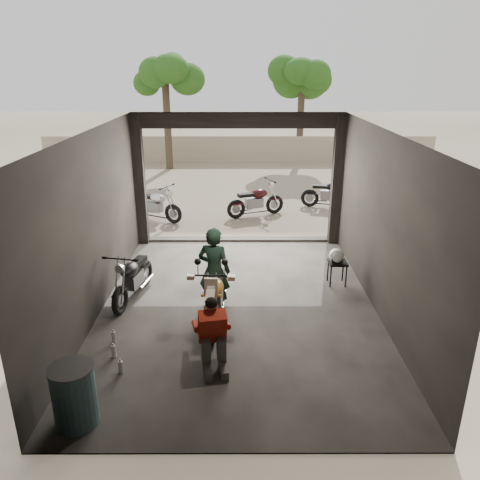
{
  "coord_description": "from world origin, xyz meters",
  "views": [
    {
      "loc": [
        0.01,
        -7.68,
        4.2
      ],
      "look_at": [
        0.03,
        0.6,
        1.11
      ],
      "focal_mm": 35.0,
      "sensor_mm": 36.0,
      "label": 1
    }
  ],
  "objects_px": {
    "outside_bike_c": "(330,191)",
    "stool": "(338,265)",
    "main_bike": "(215,292)",
    "oil_drum": "(75,397)",
    "rider": "(214,271)",
    "mechanic": "(213,338)",
    "outside_bike_a": "(155,202)",
    "sign_post": "(367,159)",
    "left_bike": "(132,274)",
    "outside_bike_b": "(256,199)",
    "helmet": "(336,256)"
  },
  "relations": [
    {
      "from": "outside_bike_a",
      "to": "sign_post",
      "type": "bearing_deg",
      "value": -65.96
    },
    {
      "from": "outside_bike_a",
      "to": "helmet",
      "type": "relative_size",
      "value": 4.93
    },
    {
      "from": "outside_bike_a",
      "to": "outside_bike_c",
      "type": "relative_size",
      "value": 1.01
    },
    {
      "from": "mechanic",
      "to": "sign_post",
      "type": "distance_m",
      "value": 7.79
    },
    {
      "from": "mechanic",
      "to": "sign_post",
      "type": "height_order",
      "value": "sign_post"
    },
    {
      "from": "outside_bike_c",
      "to": "stool",
      "type": "distance_m",
      "value": 5.59
    },
    {
      "from": "stool",
      "to": "oil_drum",
      "type": "xyz_separation_m",
      "value": [
        -4.0,
        -3.96,
        -0.02
      ]
    },
    {
      "from": "stool",
      "to": "outside_bike_b",
      "type": "bearing_deg",
      "value": 107.67
    },
    {
      "from": "left_bike",
      "to": "oil_drum",
      "type": "bearing_deg",
      "value": -78.8
    },
    {
      "from": "outside_bike_c",
      "to": "rider",
      "type": "xyz_separation_m",
      "value": [
        -3.29,
        -6.62,
        0.27
      ]
    },
    {
      "from": "outside_bike_b",
      "to": "rider",
      "type": "distance_m",
      "value": 5.85
    },
    {
      "from": "outside_bike_a",
      "to": "stool",
      "type": "height_order",
      "value": "outside_bike_a"
    },
    {
      "from": "left_bike",
      "to": "outside_bike_b",
      "type": "relative_size",
      "value": 0.96
    },
    {
      "from": "main_bike",
      "to": "outside_bike_c",
      "type": "bearing_deg",
      "value": 68.11
    },
    {
      "from": "rider",
      "to": "outside_bike_b",
      "type": "bearing_deg",
      "value": -83.35
    },
    {
      "from": "left_bike",
      "to": "outside_bike_a",
      "type": "xyz_separation_m",
      "value": [
        -0.4,
        4.88,
        0.02
      ]
    },
    {
      "from": "outside_bike_c",
      "to": "mechanic",
      "type": "bearing_deg",
      "value": 170.89
    },
    {
      "from": "main_bike",
      "to": "stool",
      "type": "height_order",
      "value": "main_bike"
    },
    {
      "from": "outside_bike_c",
      "to": "outside_bike_b",
      "type": "bearing_deg",
      "value": 121.75
    },
    {
      "from": "rider",
      "to": "sign_post",
      "type": "height_order",
      "value": "sign_post"
    },
    {
      "from": "left_bike",
      "to": "rider",
      "type": "relative_size",
      "value": 0.94
    },
    {
      "from": "outside_bike_c",
      "to": "sign_post",
      "type": "height_order",
      "value": "sign_post"
    },
    {
      "from": "mechanic",
      "to": "oil_drum",
      "type": "height_order",
      "value": "mechanic"
    },
    {
      "from": "oil_drum",
      "to": "sign_post",
      "type": "height_order",
      "value": "sign_post"
    },
    {
      "from": "outside_bike_a",
      "to": "mechanic",
      "type": "relative_size",
      "value": 1.51
    },
    {
      "from": "helmet",
      "to": "oil_drum",
      "type": "relative_size",
      "value": 0.39
    },
    {
      "from": "outside_bike_a",
      "to": "sign_post",
      "type": "relative_size",
      "value": 0.59
    },
    {
      "from": "outside_bike_c",
      "to": "sign_post",
      "type": "distance_m",
      "value": 2.21
    },
    {
      "from": "outside_bike_a",
      "to": "outside_bike_c",
      "type": "xyz_separation_m",
      "value": [
        5.26,
        1.24,
        -0.01
      ]
    },
    {
      "from": "outside_bike_a",
      "to": "outside_bike_c",
      "type": "distance_m",
      "value": 5.41
    },
    {
      "from": "helmet",
      "to": "sign_post",
      "type": "distance_m",
      "value": 4.33
    },
    {
      "from": "left_bike",
      "to": "mechanic",
      "type": "height_order",
      "value": "mechanic"
    },
    {
      "from": "left_bike",
      "to": "mechanic",
      "type": "distance_m",
      "value": 2.76
    },
    {
      "from": "stool",
      "to": "helmet",
      "type": "relative_size",
      "value": 1.59
    },
    {
      "from": "sign_post",
      "to": "helmet",
      "type": "bearing_deg",
      "value": -135.77
    },
    {
      "from": "left_bike",
      "to": "sign_post",
      "type": "distance_m",
      "value": 7.16
    },
    {
      "from": "stool",
      "to": "sign_post",
      "type": "relative_size",
      "value": 0.19
    },
    {
      "from": "outside_bike_a",
      "to": "oil_drum",
      "type": "height_order",
      "value": "outside_bike_a"
    },
    {
      "from": "outside_bike_b",
      "to": "rider",
      "type": "bearing_deg",
      "value": 147.63
    },
    {
      "from": "outside_bike_c",
      "to": "stool",
      "type": "xyz_separation_m",
      "value": [
        -0.86,
        -5.52,
        -0.09
      ]
    },
    {
      "from": "main_bike",
      "to": "oil_drum",
      "type": "relative_size",
      "value": 2.11
    },
    {
      "from": "left_bike",
      "to": "stool",
      "type": "height_order",
      "value": "left_bike"
    },
    {
      "from": "main_bike",
      "to": "oil_drum",
      "type": "distance_m",
      "value": 2.95
    },
    {
      "from": "mechanic",
      "to": "outside_bike_a",
      "type": "bearing_deg",
      "value": 95.72
    },
    {
      "from": "outside_bike_a",
      "to": "sign_post",
      "type": "height_order",
      "value": "sign_post"
    },
    {
      "from": "outside_bike_c",
      "to": "mechanic",
      "type": "xyz_separation_m",
      "value": [
        -3.22,
        -8.34,
        -0.01
      ]
    },
    {
      "from": "main_bike",
      "to": "mechanic",
      "type": "relative_size",
      "value": 1.65
    },
    {
      "from": "rider",
      "to": "mechanic",
      "type": "bearing_deg",
      "value": 108.11
    },
    {
      "from": "outside_bike_b",
      "to": "outside_bike_a",
      "type": "bearing_deg",
      "value": 74.61
    },
    {
      "from": "mechanic",
      "to": "outside_bike_c",
      "type": "bearing_deg",
      "value": 58.58
    }
  ]
}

